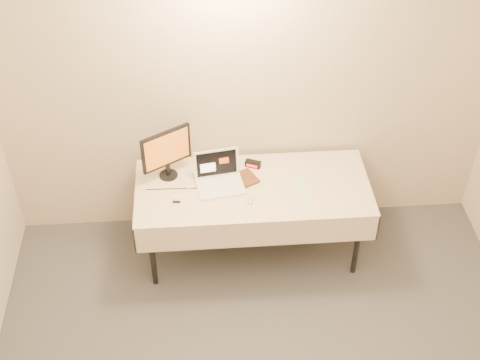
{
  "coord_description": "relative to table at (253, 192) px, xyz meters",
  "views": [
    {
      "loc": [
        -0.4,
        -1.88,
        4.23
      ],
      "look_at": [
        -0.11,
        1.99,
        0.86
      ],
      "focal_mm": 50.0,
      "sensor_mm": 36.0,
      "label": 1
    }
  ],
  "objects": [
    {
      "name": "monitor",
      "position": [
        -0.67,
        0.18,
        0.32
      ],
      "size": [
        0.38,
        0.24,
        0.44
      ],
      "rotation": [
        0.0,
        0.0,
        0.53
      ],
      "color": "black",
      "rests_on": "table"
    },
    {
      "name": "table",
      "position": [
        0.0,
        0.0,
        0.0
      ],
      "size": [
        1.86,
        0.81,
        0.74
      ],
      "color": "black",
      "rests_on": "ground"
    },
    {
      "name": "alarm_clock",
      "position": [
        0.02,
        0.25,
        0.09
      ],
      "size": [
        0.14,
        0.1,
        0.05
      ],
      "rotation": [
        0.0,
        0.0,
        -0.41
      ],
      "color": "black",
      "rests_on": "table"
    },
    {
      "name": "book",
      "position": [
        -0.11,
        0.07,
        0.16
      ],
      "size": [
        0.13,
        0.08,
        0.19
      ],
      "primitive_type": "imported",
      "rotation": [
        0.0,
        0.0,
        0.47
      ],
      "color": "brown",
      "rests_on": "table"
    },
    {
      "name": "back_wall",
      "position": [
        0.0,
        0.45,
        0.67
      ],
      "size": [
        4.0,
        0.1,
        2.7
      ],
      "primitive_type": "cube",
      "color": "beige",
      "rests_on": "ground"
    },
    {
      "name": "laptop",
      "position": [
        -0.27,
        0.06,
        0.12
      ],
      "size": [
        0.4,
        0.35,
        0.25
      ],
      "rotation": [
        0.0,
        0.0,
        0.15
      ],
      "color": "white",
      "rests_on": "table"
    },
    {
      "name": "clicker",
      "position": [
        -0.04,
        -0.17,
        0.07
      ],
      "size": [
        0.05,
        0.09,
        0.02
      ],
      "primitive_type": "ellipsoid",
      "rotation": [
        0.0,
        0.0,
        -0.03
      ],
      "color": "silver",
      "rests_on": "table"
    },
    {
      "name": "paper_form",
      "position": [
        0.39,
        -0.07,
        0.06
      ],
      "size": [
        0.17,
        0.28,
        0.0
      ],
      "primitive_type": "cube",
      "rotation": [
        0.0,
        0.0,
        0.28
      ],
      "color": "#C1E8B8",
      "rests_on": "table"
    },
    {
      "name": "usb_dongle",
      "position": [
        -0.6,
        -0.14,
        0.07
      ],
      "size": [
        0.06,
        0.02,
        0.01
      ],
      "primitive_type": "cube",
      "rotation": [
        0.0,
        0.0,
        -0.09
      ],
      "color": "black",
      "rests_on": "table"
    }
  ]
}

